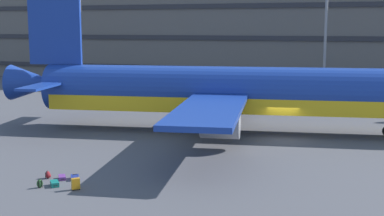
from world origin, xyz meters
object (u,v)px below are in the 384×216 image
backpack_laid_flat (48,175)px  suitcase_purple (75,178)px  backpack_small (40,184)px  suitcase_orange (55,184)px  suitcase_silver (76,184)px  airliner (230,92)px  suitcase_red (62,177)px

backpack_laid_flat → suitcase_purple: bearing=11.3°
suitcase_purple → backpack_small: 2.27m
suitcase_purple → suitcase_orange: bearing=-105.5°
suitcase_purple → backpack_laid_flat: size_ratio=1.90×
suitcase_purple → suitcase_silver: (1.08, -1.72, 0.25)m
suitcase_silver → backpack_small: suitcase_silver is taller
suitcase_silver → suitcase_orange: size_ratio=1.01×
backpack_small → backpack_laid_flat: bearing=108.9°
airliner → suitcase_silver: size_ratio=45.32×
backpack_laid_flat → suitcase_red: bearing=7.3°
suitcase_silver → backpack_laid_flat: bearing=152.4°
suitcase_red → suitcase_purple: bearing=16.1°
suitcase_purple → suitcase_silver: 2.05m
suitcase_red → backpack_small: size_ratio=1.57×
suitcase_silver → backpack_laid_flat: 3.02m
airliner → backpack_laid_flat: (-6.86, -16.72, -3.17)m
suitcase_purple → backpack_small: bearing=-116.4°
airliner → suitcase_orange: size_ratio=45.72×
backpack_laid_flat → backpack_small: (0.59, -1.71, 0.02)m
suitcase_orange → backpack_laid_flat: bearing=135.5°
suitcase_purple → suitcase_orange: 1.54m
airliner → backpack_laid_flat: size_ratio=81.56×
backpack_small → airliner: bearing=71.2°
suitcase_purple → suitcase_orange: (-0.41, -1.48, 0.03)m
suitcase_purple → suitcase_orange: suitcase_orange is taller
suitcase_orange → suitcase_silver: bearing=-9.0°
suitcase_purple → suitcase_silver: size_ratio=1.06×
suitcase_silver → suitcase_red: (-1.81, 1.51, -0.25)m
suitcase_silver → suitcase_purple: bearing=122.1°
suitcase_purple → backpack_small: (-1.01, -2.03, 0.13)m
suitcase_red → suitcase_orange: size_ratio=0.96×
airliner → suitcase_red: bearing=-109.8°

